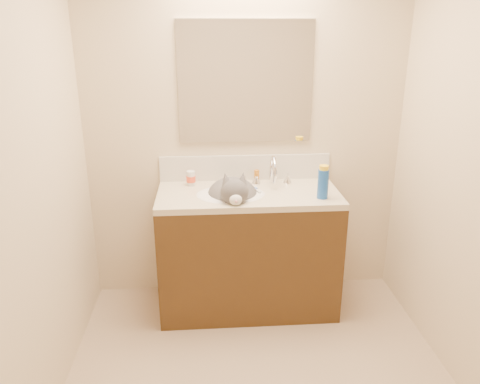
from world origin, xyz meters
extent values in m
cube|color=beige|center=(0.00, 1.25, 1.25)|extent=(2.20, 0.04, 2.50)
cube|color=beige|center=(-1.10, 0.00, 1.25)|extent=(0.04, 2.50, 2.50)
cube|color=#3D2711|center=(0.00, 0.97, 0.41)|extent=(1.20, 0.55, 0.82)
cube|color=beige|center=(0.00, 0.97, 0.84)|extent=(1.20, 0.55, 0.04)
ellipsoid|color=white|center=(-0.12, 0.94, 0.79)|extent=(0.45, 0.36, 0.14)
cylinder|color=silver|center=(0.18, 1.16, 0.92)|extent=(0.04, 0.04, 0.11)
torus|color=silver|center=(0.18, 1.09, 0.97)|extent=(0.03, 0.20, 0.20)
cylinder|color=silver|center=(0.18, 1.01, 0.94)|extent=(0.03, 0.03, 0.06)
cone|color=silver|center=(0.07, 1.16, 0.89)|extent=(0.06, 0.06, 0.06)
cone|color=silver|center=(0.29, 1.16, 0.89)|extent=(0.06, 0.06, 0.06)
ellipsoid|color=#494749|center=(-0.11, 0.98, 0.83)|extent=(0.34, 0.39, 0.25)
ellipsoid|color=#494749|center=(-0.10, 0.81, 0.92)|extent=(0.18, 0.16, 0.17)
ellipsoid|color=#494749|center=(-0.10, 0.89, 0.89)|extent=(0.13, 0.13, 0.16)
cone|color=#494749|center=(-0.15, 0.83, 1.00)|extent=(0.08, 0.09, 0.11)
cone|color=#494749|center=(-0.05, 0.83, 1.00)|extent=(0.09, 0.09, 0.11)
ellipsoid|color=white|center=(-0.10, 0.74, 0.90)|extent=(0.08, 0.06, 0.07)
ellipsoid|color=white|center=(-0.10, 0.85, 0.83)|extent=(0.13, 0.08, 0.15)
sphere|color=pink|center=(-0.10, 0.71, 0.90)|extent=(0.02, 0.02, 0.02)
cylinder|color=#494749|center=(0.05, 0.97, 0.75)|extent=(0.12, 0.26, 0.05)
cube|color=beige|center=(0.00, 1.24, 0.95)|extent=(1.20, 0.02, 0.18)
cube|color=white|center=(0.00, 1.24, 1.54)|extent=(0.90, 0.02, 0.80)
cylinder|color=silver|center=(-0.38, 1.14, 0.91)|extent=(0.07, 0.07, 0.10)
cylinder|color=#F44A28|center=(-0.38, 1.14, 0.91)|extent=(0.08, 0.08, 0.04)
cylinder|color=#B7B7BC|center=(-0.03, 1.16, 0.89)|extent=(0.05, 0.05, 0.05)
cylinder|color=#BF6D16|center=(0.07, 1.17, 0.90)|extent=(0.04, 0.04, 0.09)
cube|color=silver|center=(0.05, 1.01, 0.87)|extent=(0.06, 0.15, 0.01)
cube|color=#5F7BCA|center=(0.05, 1.01, 0.87)|extent=(0.03, 0.04, 0.02)
cylinder|color=#184CAD|center=(0.46, 0.83, 0.95)|extent=(0.09, 0.09, 0.19)
cylinder|color=yellow|center=(0.46, 0.83, 1.06)|extent=(0.07, 0.07, 0.04)
camera|label=1|loc=(-0.27, -1.92, 1.90)|focal=35.00mm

